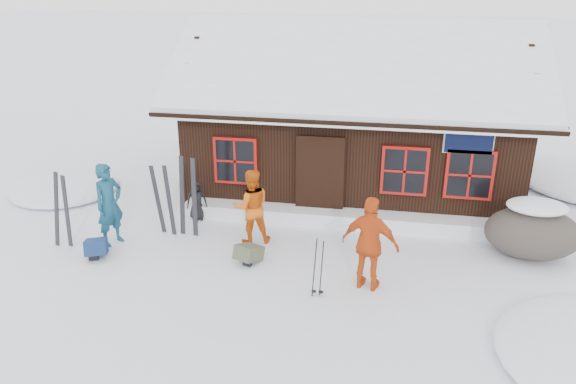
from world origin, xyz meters
name	(u,v)px	position (x,y,z in m)	size (l,w,h in m)	color
ground	(259,266)	(0.00, 0.00, 0.00)	(120.00, 120.00, 0.00)	white
mountain_hut	(354,128)	(1.50, 4.98, 1.58)	(8.90, 6.09, 4.42)	black
snow_drift	(344,218)	(1.50, 2.25, 0.17)	(7.60, 0.60, 0.35)	white
snow_mounds	(349,232)	(1.65, 1.86, 0.00)	(20.60, 13.20, 0.48)	white
skier_teal	(109,204)	(-3.35, 0.44, 0.91)	(0.66, 0.44, 1.82)	navy
skier_orange_left	(251,207)	(-0.39, 1.04, 0.83)	(0.81, 0.63, 1.66)	#D2580E
skier_orange_right	(370,244)	(2.18, -0.41, 0.92)	(1.07, 0.45, 1.83)	#CC4915
skier_crouched	(197,200)	(-1.94, 1.94, 0.49)	(0.48, 0.31, 0.98)	black
boulder	(533,231)	(5.43, 1.43, 0.56)	(1.90, 1.43, 1.12)	#4B433C
ski_pair_left	(62,212)	(-4.26, 0.11, 0.82)	(0.57, 0.22, 1.74)	black
ski_pair_mid	(164,201)	(-2.40, 1.11, 0.78)	(0.51, 0.11, 1.66)	black
ski_pair_right	(188,198)	(-1.83, 1.11, 0.90)	(0.49, 0.16, 1.89)	black
ski_poles	(318,269)	(1.29, -0.85, 0.56)	(0.21, 0.11, 1.19)	black
backpack_blue	(97,250)	(-3.40, -0.20, 0.15)	(0.42, 0.56, 0.31)	navy
backpack_olive	(249,256)	(-0.24, 0.13, 0.15)	(0.41, 0.54, 0.29)	#494E37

